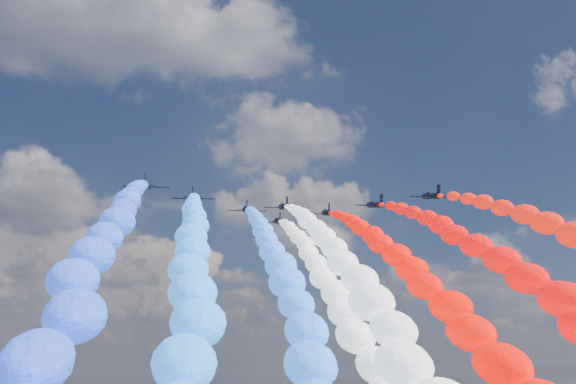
{
  "coord_description": "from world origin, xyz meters",
  "views": [
    {
      "loc": [
        -21.5,
        -147.56,
        64.68
      ],
      "look_at": [
        0.0,
        4.0,
        104.85
      ],
      "focal_mm": 42.81,
      "sensor_mm": 36.0,
      "label": 1
    }
  ],
  "objects": [
    {
      "name": "jet_1",
      "position": [
        -21.44,
        4.24,
        102.85
      ],
      "size": [
        10.51,
        13.84,
        5.69
      ],
      "primitive_type": null,
      "rotation": [
        0.23,
        0.0,
        -0.07
      ],
      "color": "black"
    },
    {
      "name": "jet_4",
      "position": [
        0.56,
        26.62,
        102.85
      ],
      "size": [
        9.84,
        13.37,
        5.69
      ],
      "primitive_type": null,
      "rotation": [
        0.23,
        0.0,
        -0.02
      ],
      "color": "black"
    },
    {
      "name": "jet_0",
      "position": [
        -31.46,
        -4.51,
        102.85
      ],
      "size": [
        9.83,
        13.36,
        5.69
      ],
      "primitive_type": null,
      "rotation": [
        0.23,
        0.0,
        -0.02
      ],
      "color": "black"
    },
    {
      "name": "trail_7",
      "position": [
        31.34,
        -56.88,
        81.56
      ],
      "size": [
        5.57,
        99.51,
        45.68
      ],
      "primitive_type": null,
      "color": "red"
    },
    {
      "name": "trail_2",
      "position": [
        -8.84,
        -37.7,
        81.56
      ],
      "size": [
        5.57,
        99.51,
        45.68
      ],
      "primitive_type": null,
      "color": "#2C6DFF"
    },
    {
      "name": "jet_2",
      "position": [
        -8.84,
        14.59,
        102.85
      ],
      "size": [
        10.07,
        13.53,
        5.69
      ],
      "primitive_type": null,
      "rotation": [
        0.23,
        0.0,
        -0.03
      ],
      "color": "black"
    },
    {
      "name": "jet_6",
      "position": [
        20.99,
        5.36,
        102.85
      ],
      "size": [
        10.35,
        13.73,
        5.69
      ],
      "primitive_type": null,
      "rotation": [
        0.23,
        0.0,
        0.06
      ],
      "color": "black"
    },
    {
      "name": "jet_7",
      "position": [
        31.34,
        -4.59,
        102.85
      ],
      "size": [
        9.68,
        13.25,
        5.69
      ],
      "primitive_type": null,
      "rotation": [
        0.23,
        0.0,
        0.0
      ],
      "color": "black"
    },
    {
      "name": "trail_6",
      "position": [
        20.99,
        -46.94,
        81.56
      ],
      "size": [
        5.57,
        99.51,
        45.68
      ],
      "primitive_type": null,
      "color": "red"
    },
    {
      "name": "trail_5",
      "position": [
        11.27,
        -36.99,
        81.56
      ],
      "size": [
        5.57,
        99.51,
        45.68
      ],
      "primitive_type": null,
      "color": "#F10802"
    },
    {
      "name": "jet_3",
      "position": [
        -0.08,
        10.45,
        102.85
      ],
      "size": [
        9.89,
        13.41,
        5.69
      ],
      "primitive_type": null,
      "rotation": [
        0.23,
        0.0,
        0.02
      ],
      "color": "black"
    },
    {
      "name": "jet_5",
      "position": [
        11.27,
        15.3,
        102.85
      ],
      "size": [
        10.39,
        13.76,
        5.69
      ],
      "primitive_type": null,
      "rotation": [
        0.23,
        0.0,
        -0.06
      ],
      "color": "black"
    },
    {
      "name": "trail_1",
      "position": [
        -21.44,
        -48.05,
        81.56
      ],
      "size": [
        5.57,
        99.51,
        45.68
      ],
      "primitive_type": null,
      "color": "#267CFF"
    },
    {
      "name": "trail_0",
      "position": [
        -31.46,
        -56.8,
        81.56
      ],
      "size": [
        5.57,
        99.51,
        45.68
      ],
      "primitive_type": null,
      "color": "blue"
    },
    {
      "name": "trail_4",
      "position": [
        0.56,
        -25.67,
        81.56
      ],
      "size": [
        5.57,
        99.51,
        45.68
      ],
      "primitive_type": null,
      "color": "white"
    },
    {
      "name": "trail_3",
      "position": [
        -0.08,
        -41.85,
        81.56
      ],
      "size": [
        5.57,
        99.51,
        45.68
      ],
      "primitive_type": null,
      "color": "white"
    }
  ]
}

